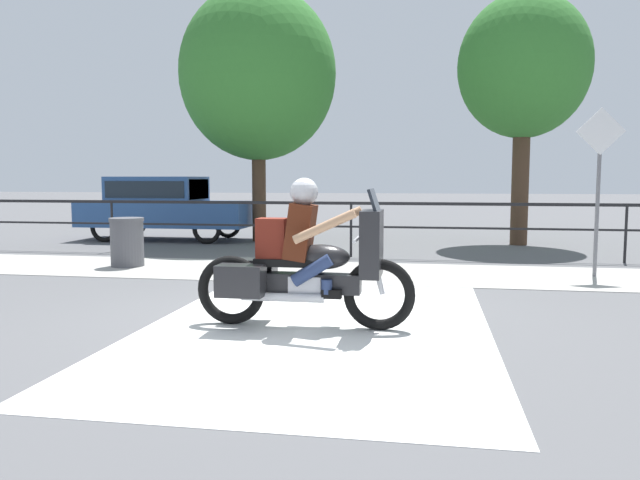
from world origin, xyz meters
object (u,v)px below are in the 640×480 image
Objects in this scene: parked_car at (164,204)px; trash_bin at (127,242)px; tree_behind_sign at (524,68)px; street_sign at (599,171)px; tree_behind_car at (258,74)px; motorcycle at (305,262)px.

parked_car is 4.89m from trash_bin.
trash_bin is 0.15× the size of tree_behind_sign.
trash_bin is at bearing -145.80° from tree_behind_sign.
tree_behind_sign reaches higher than parked_car.
street_sign reaches higher than parked_car.
trash_bin is at bearing -102.81° from tree_behind_car.
tree_behind_sign is (-0.51, 4.80, 2.42)m from street_sign.
trash_bin is 6.13m from tree_behind_car.
motorcycle is 0.37× the size of tree_behind_car.
tree_behind_sign is at bearing 34.20° from trash_bin.
motorcycle is 10.10m from parked_car.
motorcycle is 10.09m from tree_behind_sign.
trash_bin is at bearing -75.64° from parked_car.
trash_bin is at bearing -178.65° from street_sign.
parked_car reaches higher than trash_bin.
motorcycle is at bearing -110.78° from tree_behind_sign.
parked_car is 4.01m from tree_behind_car.
trash_bin is 7.94m from street_sign.
motorcycle is 0.54× the size of parked_car.
trash_bin is (1.37, -4.68, -0.48)m from parked_car.
tree_behind_car is at bearing 104.35° from motorcycle.
tree_behind_car is (1.09, 4.80, 3.64)m from trash_bin.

